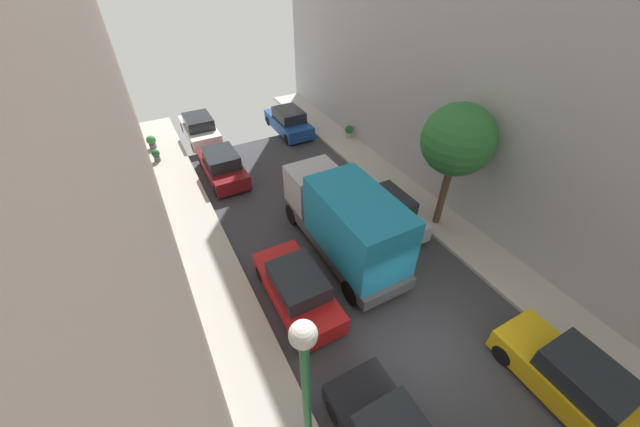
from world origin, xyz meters
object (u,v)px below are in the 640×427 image
parked_car_right_4 (289,122)px  potted_plant_0 (156,155)px  parked_car_left_4 (222,166)px  potted_plant_1 (349,131)px  parked_car_left_5 (200,129)px  parked_car_right_2 (575,382)px  parked_car_left_3 (297,289)px  potted_plant_3 (151,141)px  parked_car_right_3 (386,210)px  lamp_post (306,394)px  street_tree_1 (458,140)px  delivery_truck (345,220)px

parked_car_right_4 → potted_plant_0: (-8.34, -0.13, -0.18)m
parked_car_left_4 → potted_plant_1: bearing=4.1°
parked_car_left_5 → parked_car_right_2: (5.40, -21.04, 0.00)m
parked_car_left_3 → potted_plant_3: (-2.93, 14.36, -0.12)m
parked_car_left_5 → parked_car_right_3: 13.45m
parked_car_left_3 → lamp_post: bearing=-112.0°
parked_car_left_3 → parked_car_right_3: size_ratio=1.00×
parked_car_right_4 → potted_plant_0: size_ratio=5.89×
potted_plant_1 → lamp_post: 18.20m
parked_car_left_3 → parked_car_right_3: 5.81m
parked_car_right_4 → lamp_post: (-7.30, -17.45, 3.35)m
parked_car_right_2 → lamp_post: lamp_post is taller
parked_car_left_3 → parked_car_right_3: (5.40, 2.13, 0.00)m
parked_car_left_4 → parked_car_left_3: bearing=-90.0°
parked_car_left_4 → parked_car_right_4: 6.38m
parked_car_left_5 → parked_car_left_3: bearing=-90.0°
parked_car_left_3 → lamp_post: size_ratio=0.70×
potted_plant_0 → lamp_post: 17.70m
parked_car_right_3 → potted_plant_3: (-8.33, 12.22, -0.12)m
parked_car_right_4 → street_tree_1: size_ratio=0.76×
parked_car_left_3 → parked_car_left_4: (0.00, 9.35, 0.00)m
parked_car_left_5 → potted_plant_1: size_ratio=5.27×
delivery_truck → potted_plant_0: bearing=116.6°
parked_car_left_4 → parked_car_right_4: size_ratio=1.00×
parked_car_right_4 → potted_plant_3: (-8.33, 1.62, -0.12)m
potted_plant_0 → parked_car_right_2: bearing=-66.5°
parked_car_left_3 → parked_car_left_5: 14.45m
parked_car_right_3 → street_tree_1: size_ratio=0.76×
potted_plant_0 → parked_car_left_4: bearing=-48.0°
parked_car_left_5 → parked_car_right_2: size_ratio=1.00×
delivery_truck → lamp_post: 7.93m
parked_car_left_3 → potted_plant_3: size_ratio=5.24×
street_tree_1 → potted_plant_1: street_tree_1 is taller
parked_car_left_3 → parked_car_right_3: bearing=21.5°
street_tree_1 → potted_plant_1: bearing=84.2°
parked_car_left_4 → parked_car_left_5: same height
parked_car_right_3 → lamp_post: size_ratio=0.70×
parked_car_left_4 → potted_plant_0: 4.39m
parked_car_right_3 → lamp_post: bearing=-136.8°
parked_car_left_5 → parked_car_right_3: size_ratio=1.00×
delivery_truck → potted_plant_0: 12.67m
potted_plant_0 → potted_plant_1: size_ratio=0.89×
parked_car_right_2 → delivery_truck: bearing=108.8°
potted_plant_3 → lamp_post: lamp_post is taller
parked_car_right_4 → street_tree_1: 12.46m
parked_car_left_3 → parked_car_right_2: 8.52m
potted_plant_3 → parked_car_left_4: bearing=-59.6°
parked_car_right_2 → potted_plant_0: (-8.34, 19.20, -0.18)m
parked_car_left_4 → parked_car_right_2: size_ratio=1.00×
parked_car_left_4 → parked_car_right_3: 9.01m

